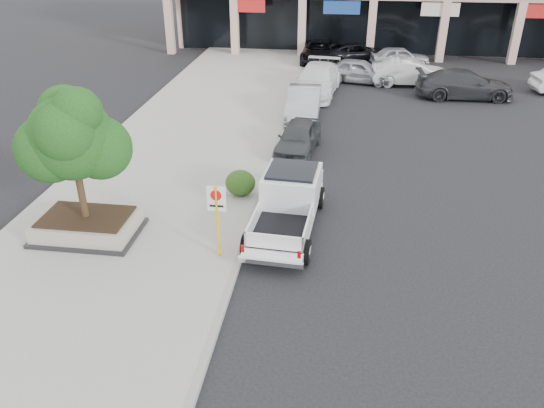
{
  "coord_description": "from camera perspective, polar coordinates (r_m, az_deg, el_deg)",
  "views": [
    {
      "loc": [
        1.19,
        -13.03,
        8.99
      ],
      "look_at": [
        -0.77,
        1.5,
        1.16
      ],
      "focal_mm": 35.0,
      "sensor_mm": 36.0,
      "label": 1
    }
  ],
  "objects": [
    {
      "name": "ground",
      "position": [
        15.88,
        2.03,
        -6.4
      ],
      "size": [
        120.0,
        120.0,
        0.0
      ],
      "primitive_type": "plane",
      "color": "black",
      "rests_on": "ground"
    },
    {
      "name": "curb",
      "position": [
        21.19,
        -0.48,
        3.24
      ],
      "size": [
        0.2,
        52.0,
        0.15
      ],
      "primitive_type": "cube",
      "color": "gray",
      "rests_on": "ground"
    },
    {
      "name": "curb_car_b",
      "position": [
        27.68,
        3.44,
        10.79
      ],
      "size": [
        1.68,
        4.69,
        1.54
      ],
      "primitive_type": "imported",
      "rotation": [
        0.0,
        0.0,
        0.01
      ],
      "color": "#A0A1A7",
      "rests_on": "ground"
    },
    {
      "name": "curb_car_c",
      "position": [
        31.75,
        4.82,
        13.13
      ],
      "size": [
        2.95,
        5.96,
        1.67
      ],
      "primitive_type": "imported",
      "rotation": [
        0.0,
        0.0,
        -0.11
      ],
      "color": "white",
      "rests_on": "ground"
    },
    {
      "name": "lot_car_b",
      "position": [
        34.63,
        14.67,
        13.51
      ],
      "size": [
        4.77,
        1.88,
        1.55
      ],
      "primitive_type": "imported",
      "rotation": [
        0.0,
        0.0,
        1.62
      ],
      "color": "silver",
      "rests_on": "ground"
    },
    {
      "name": "curb_car_a",
      "position": [
        23.26,
        2.83,
        7.14
      ],
      "size": [
        2.03,
        4.12,
        1.35
      ],
      "primitive_type": "imported",
      "rotation": [
        0.0,
        0.0,
        -0.11
      ],
      "color": "#323638",
      "rests_on": "ground"
    },
    {
      "name": "no_parking_sign",
      "position": [
        15.28,
        -5.93,
        -0.83
      ],
      "size": [
        0.55,
        0.09,
        2.3
      ],
      "color": "yellow",
      "rests_on": "sidewalk"
    },
    {
      "name": "curb_car_d",
      "position": [
        39.53,
        5.1,
        15.98
      ],
      "size": [
        2.53,
        5.42,
        1.5
      ],
      "primitive_type": "imported",
      "rotation": [
        0.0,
        0.0,
        0.01
      ],
      "color": "black",
      "rests_on": "ground"
    },
    {
      "name": "planter",
      "position": [
        17.8,
        -19.22,
        -2.19
      ],
      "size": [
        3.2,
        2.2,
        0.68
      ],
      "color": "black",
      "rests_on": "sidewalk"
    },
    {
      "name": "lot_car_a",
      "position": [
        34.59,
        9.33,
        13.95
      ],
      "size": [
        4.57,
        2.54,
        1.47
      ],
      "primitive_type": "imported",
      "rotation": [
        0.0,
        0.0,
        1.37
      ],
      "color": "#A7A8AF",
      "rests_on": "ground"
    },
    {
      "name": "planter_tree",
      "position": [
        16.66,
        -20.16,
        6.8
      ],
      "size": [
        2.9,
        2.55,
        4.0
      ],
      "color": "black",
      "rests_on": "planter"
    },
    {
      "name": "lot_car_c",
      "position": [
        32.85,
        20.01,
        12.0
      ],
      "size": [
        5.53,
        2.48,
        1.58
      ],
      "primitive_type": "imported",
      "rotation": [
        0.0,
        0.0,
        1.62
      ],
      "color": "#2D2E32",
      "rests_on": "ground"
    },
    {
      "name": "lot_car_d",
      "position": [
        39.68,
        9.01,
        15.76
      ],
      "size": [
        5.68,
        4.21,
        1.44
      ],
      "primitive_type": "imported",
      "rotation": [
        0.0,
        0.0,
        1.97
      ],
      "color": "black",
      "rests_on": "ground"
    },
    {
      "name": "hedge",
      "position": [
        19.25,
        -3.42,
        2.29
      ],
      "size": [
        1.1,
        0.99,
        0.93
      ],
      "primitive_type": "ellipsoid",
      "color": "#1C3F12",
      "rests_on": "sidewalk"
    },
    {
      "name": "sidewalk",
      "position": [
        22.05,
        -10.71,
        3.76
      ],
      "size": [
        8.0,
        52.0,
        0.15
      ],
      "primitive_type": "cube",
      "color": "gray",
      "rests_on": "ground"
    },
    {
      "name": "lot_car_e",
      "position": [
        39.08,
        13.57,
        15.12
      ],
      "size": [
        4.35,
        2.42,
        1.4
      ],
      "primitive_type": "imported",
      "rotation": [
        0.0,
        0.0,
        1.77
      ],
      "color": "#AAACB2",
      "rests_on": "ground"
    },
    {
      "name": "pickup_truck",
      "position": [
        17.12,
        1.59,
        -0.23
      ],
      "size": [
        2.38,
        5.61,
        1.73
      ],
      "primitive_type": null,
      "rotation": [
        0.0,
        0.0,
        -0.06
      ],
      "color": "white",
      "rests_on": "ground"
    }
  ]
}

